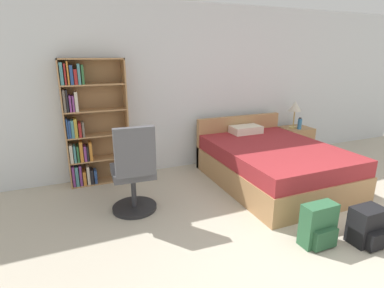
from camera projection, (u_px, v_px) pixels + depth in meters
The scene contains 10 objects.
ground_plane at pixel (378, 282), 2.50m from camera, with size 14.00×14.00×0.00m, color #BCB29E.
wall_back at pixel (211, 88), 4.99m from camera, with size 9.00×0.06×2.60m.
bookshelf at pixel (88, 126), 4.22m from camera, with size 0.87×0.26×1.79m.
bed at pixel (271, 163), 4.41m from camera, with size 1.56×2.06×0.83m.
office_chair at pixel (134, 174), 3.47m from camera, with size 0.54×0.60×1.10m.
nightstand at pixel (295, 142), 5.54m from camera, with size 0.52×0.46×0.55m.
table_lamp at pixel (295, 107), 5.34m from camera, with size 0.22×0.22×0.48m.
water_bottle at pixel (300, 124), 5.32m from camera, with size 0.07×0.07×0.21m.
backpack_black at pixel (367, 227), 2.98m from camera, with size 0.32×0.29×0.38m.
backpack_green at pixel (319, 226), 2.95m from camera, with size 0.35×0.22×0.44m.
Camera 1 is at (-2.23, -1.31, 1.83)m, focal length 28.00 mm.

